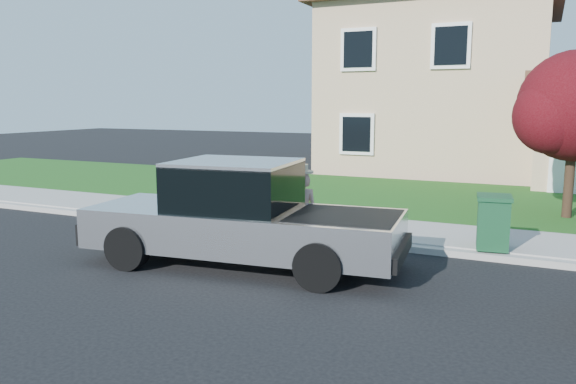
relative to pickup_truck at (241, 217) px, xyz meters
The scene contains 8 objects.
ground 1.30m from the pickup_truck, 58.22° to the right, with size 80.00×80.00×0.00m, color black.
curb 2.67m from the pickup_truck, 53.38° to the left, with size 40.00×0.20×0.12m, color gray.
sidewalk 3.58m from the pickup_truck, 64.18° to the left, with size 40.00×2.00×0.15m, color gray.
lawn 7.84m from the pickup_truck, 78.73° to the left, with size 40.00×7.00×0.10m, color #1E4413.
house 15.82m from the pickup_truck, 83.25° to the left, with size 14.00×11.30×6.85m.
pickup_truck is the anchor object (origin of this frame).
woman 1.36m from the pickup_truck, 63.93° to the left, with size 0.64×0.54×1.63m.
trash_bin 4.49m from the pickup_truck, 31.61° to the left, with size 0.66×0.74×0.96m.
Camera 1 is at (4.02, -7.23, 2.73)m, focal length 35.00 mm.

